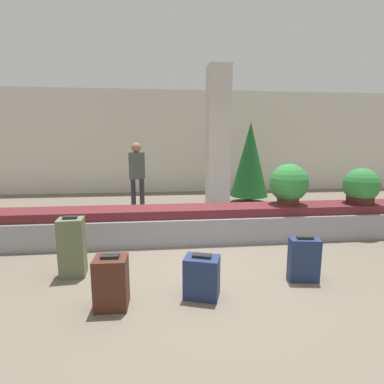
% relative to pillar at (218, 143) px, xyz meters
% --- Properties ---
extents(ground_plane, '(18.00, 18.00, 0.00)m').
position_rel_pillar_xyz_m(ground_plane, '(-0.75, -2.90, -1.60)').
color(ground_plane, '#6B6051').
extents(back_wall, '(18.00, 0.06, 3.20)m').
position_rel_pillar_xyz_m(back_wall, '(-0.75, 3.17, 0.00)').
color(back_wall, beige).
rests_on(back_wall, ground_plane).
extents(carousel, '(8.91, 0.73, 0.56)m').
position_rel_pillar_xyz_m(carousel, '(-0.75, -1.67, -1.33)').
color(carousel, gray).
rests_on(carousel, ground_plane).
extents(pillar, '(0.47, 0.47, 3.20)m').
position_rel_pillar_xyz_m(pillar, '(0.00, 0.00, 0.00)').
color(pillar, beige).
rests_on(pillar, ground_plane).
extents(suitcase_0, '(0.42, 0.36, 0.47)m').
position_rel_pillar_xyz_m(suitcase_0, '(-0.86, -3.54, -1.38)').
color(suitcase_0, navy).
rests_on(suitcase_0, ground_plane).
extents(suitcase_1, '(0.36, 0.22, 0.54)m').
position_rel_pillar_xyz_m(suitcase_1, '(0.39, -3.30, -1.34)').
color(suitcase_1, navy).
rests_on(suitcase_1, ground_plane).
extents(suitcase_2, '(0.33, 0.29, 0.55)m').
position_rel_pillar_xyz_m(suitcase_2, '(-1.78, -3.64, -1.34)').
color(suitcase_2, '#472319').
rests_on(suitcase_2, ground_plane).
extents(suitcase_3, '(0.31, 0.27, 0.75)m').
position_rel_pillar_xyz_m(suitcase_3, '(-2.36, -2.86, -1.24)').
color(suitcase_3, '#5B6647').
rests_on(suitcase_3, ground_plane).
extents(potted_plant_0, '(0.66, 0.66, 0.70)m').
position_rel_pillar_xyz_m(potted_plant_0, '(0.92, -1.62, -0.69)').
color(potted_plant_0, '#4C2319').
rests_on(potted_plant_0, carousel).
extents(potted_plant_1, '(0.59, 0.59, 0.62)m').
position_rel_pillar_xyz_m(potted_plant_1, '(2.20, -1.70, -0.75)').
color(potted_plant_1, '#381914').
rests_on(potted_plant_1, carousel).
extents(traveler_0, '(0.37, 0.33, 1.60)m').
position_rel_pillar_xyz_m(traveler_0, '(-1.79, 0.50, -0.65)').
color(traveler_0, '#282833').
rests_on(traveler_0, ground_plane).
extents(decorated_tree, '(0.99, 0.99, 2.12)m').
position_rel_pillar_xyz_m(decorated_tree, '(1.11, 1.23, -0.45)').
color(decorated_tree, '#4C331E').
rests_on(decorated_tree, ground_plane).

